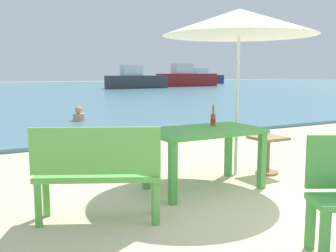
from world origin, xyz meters
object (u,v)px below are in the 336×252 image
(picnic_table_green, at_px, (204,137))
(side_table_wood, at_px, (268,149))
(boat_tanker, at_px, (186,78))
(boat_fishing_trawler, at_px, (136,80))
(boat_ferry, at_px, (203,78))
(patio_umbrella, at_px, (239,22))
(swimmer_person, at_px, (79,115))
(bench_green_right, at_px, (97,168))
(beer_bottle_amber, at_px, (213,119))

(picnic_table_green, xyz_separation_m, side_table_wood, (1.20, 0.16, -0.30))
(boat_tanker, bearing_deg, boat_fishing_trawler, -162.26)
(side_table_wood, relative_size, boat_ferry, 0.11)
(patio_umbrella, relative_size, boat_ferry, 0.46)
(swimmer_person, height_order, boat_ferry, boat_ferry)
(patio_umbrella, height_order, boat_tanker, patio_umbrella)
(patio_umbrella, bearing_deg, side_table_wood, -23.95)
(bench_green_right, height_order, swimmer_person, bench_green_right)
(picnic_table_green, bearing_deg, patio_umbrella, 23.98)
(bench_green_right, bearing_deg, picnic_table_green, 16.58)
(patio_umbrella, xyz_separation_m, bench_green_right, (-2.31, -0.80, -1.58))
(picnic_table_green, xyz_separation_m, patio_umbrella, (0.78, 0.35, 1.47))
(beer_bottle_amber, distance_m, side_table_wood, 1.10)
(boat_fishing_trawler, bearing_deg, bench_green_right, -114.84)
(picnic_table_green, height_order, bench_green_right, bench_green_right)
(beer_bottle_amber, distance_m, boat_ferry, 41.85)
(bench_green_right, relative_size, boat_tanker, 0.21)
(bench_green_right, bearing_deg, boat_ferry, 54.76)
(boat_ferry, bearing_deg, swimmer_person, -129.49)
(bench_green_right, xyz_separation_m, boat_ferry, (25.01, 35.40, 0.20))
(side_table_wood, height_order, boat_ferry, boat_ferry)
(beer_bottle_amber, height_order, bench_green_right, beer_bottle_amber)
(side_table_wood, bearing_deg, patio_umbrella, 156.05)
(patio_umbrella, height_order, side_table_wood, patio_umbrella)
(picnic_table_green, distance_m, boat_tanker, 33.49)
(beer_bottle_amber, distance_m, bench_green_right, 1.88)
(swimmer_person, bearing_deg, picnic_table_green, -93.34)
(boat_tanker, bearing_deg, boat_ferry, 45.49)
(beer_bottle_amber, xyz_separation_m, patio_umbrella, (0.55, 0.21, 1.26))
(swimmer_person, relative_size, boat_ferry, 0.08)
(boat_tanker, bearing_deg, side_table_wood, -119.46)
(picnic_table_green, bearing_deg, boat_tanker, 58.88)
(boat_fishing_trawler, bearing_deg, boat_ferry, 33.63)
(side_table_wood, distance_m, boat_tanker, 32.75)
(patio_umbrella, height_order, bench_green_right, patio_umbrella)
(beer_bottle_amber, xyz_separation_m, swimmer_person, (0.18, 6.81, -0.61))
(picnic_table_green, distance_m, bench_green_right, 1.60)
(beer_bottle_amber, xyz_separation_m, boat_ferry, (23.25, 34.80, -0.12))
(beer_bottle_amber, xyz_separation_m, boat_tanker, (17.08, 28.53, 0.01))
(swimmer_person, bearing_deg, boat_ferry, 50.51)
(picnic_table_green, bearing_deg, boat_fishing_trawler, 67.54)
(beer_bottle_amber, xyz_separation_m, bench_green_right, (-1.76, -0.60, -0.31))
(bench_green_right, xyz_separation_m, swimmer_person, (1.94, 7.41, -0.30))
(patio_umbrella, distance_m, boat_tanker, 32.82)
(patio_umbrella, xyz_separation_m, boat_tanker, (16.53, 28.33, -1.25))
(boat_tanker, bearing_deg, picnic_table_green, -121.12)
(side_table_wood, bearing_deg, picnic_table_green, -172.43)
(picnic_table_green, xyz_separation_m, boat_tanker, (17.31, 28.67, 0.22))
(beer_bottle_amber, relative_size, swimmer_person, 0.65)
(beer_bottle_amber, xyz_separation_m, boat_fishing_trawler, (10.80, 26.52, -0.08))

